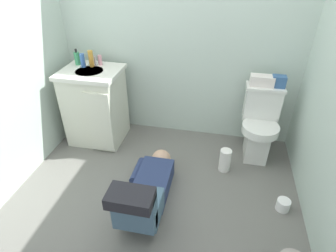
{
  "coord_description": "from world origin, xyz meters",
  "views": [
    {
      "loc": [
        0.47,
        -1.78,
        1.86
      ],
      "look_at": [
        0.02,
        0.35,
        0.45
      ],
      "focal_mm": 29.67,
      "sensor_mm": 36.0,
      "label": 1
    }
  ],
  "objects_px": {
    "toilet_paper_roll": "(283,205)",
    "faucet": "(95,61)",
    "bottle_amber": "(91,59)",
    "paper_towel_roll": "(225,160)",
    "bottle_blue": "(83,60)",
    "toiletry_bag": "(279,81)",
    "person_plumber": "(146,190)",
    "soap_dispenser": "(77,58)",
    "bottle_pink": "(100,60)",
    "vanity_cabinet": "(96,105)",
    "tissue_box": "(262,81)",
    "toilet": "(259,125)"
  },
  "relations": [
    {
      "from": "toilet_paper_roll",
      "to": "faucet",
      "type": "bearing_deg",
      "value": 157.05
    },
    {
      "from": "bottle_amber",
      "to": "paper_towel_roll",
      "type": "xyz_separation_m",
      "value": [
        1.45,
        -0.37,
        -0.78
      ]
    },
    {
      "from": "bottle_blue",
      "to": "faucet",
      "type": "bearing_deg",
      "value": 36.03
    },
    {
      "from": "toiletry_bag",
      "to": "bottle_amber",
      "type": "xyz_separation_m",
      "value": [
        -1.86,
        -0.04,
        0.1
      ]
    },
    {
      "from": "faucet",
      "to": "toilet_paper_roll",
      "type": "height_order",
      "value": "faucet"
    },
    {
      "from": "person_plumber",
      "to": "soap_dispenser",
      "type": "bearing_deg",
      "value": 135.05
    },
    {
      "from": "bottle_pink",
      "to": "toilet_paper_roll",
      "type": "relative_size",
      "value": 0.95
    },
    {
      "from": "vanity_cabinet",
      "to": "bottle_amber",
      "type": "distance_m",
      "value": 0.5
    },
    {
      "from": "tissue_box",
      "to": "bottle_amber",
      "type": "distance_m",
      "value": 1.71
    },
    {
      "from": "vanity_cabinet",
      "to": "bottle_amber",
      "type": "xyz_separation_m",
      "value": [
        -0.03,
        0.11,
        0.48
      ]
    },
    {
      "from": "person_plumber",
      "to": "bottle_amber",
      "type": "xyz_separation_m",
      "value": [
        -0.83,
        0.97,
        0.73
      ]
    },
    {
      "from": "vanity_cabinet",
      "to": "soap_dispenser",
      "type": "distance_m",
      "value": 0.52
    },
    {
      "from": "tissue_box",
      "to": "toiletry_bag",
      "type": "height_order",
      "value": "toiletry_bag"
    },
    {
      "from": "faucet",
      "to": "person_plumber",
      "type": "bearing_deg",
      "value": -51.54
    },
    {
      "from": "toiletry_bag",
      "to": "bottle_blue",
      "type": "distance_m",
      "value": 1.94
    },
    {
      "from": "bottle_pink",
      "to": "paper_towel_roll",
      "type": "relative_size",
      "value": 0.44
    },
    {
      "from": "toilet",
      "to": "vanity_cabinet",
      "type": "bearing_deg",
      "value": -178.31
    },
    {
      "from": "paper_towel_roll",
      "to": "person_plumber",
      "type": "bearing_deg",
      "value": -136.16
    },
    {
      "from": "tissue_box",
      "to": "bottle_pink",
      "type": "xyz_separation_m",
      "value": [
        -1.64,
        0.02,
        0.07
      ]
    },
    {
      "from": "vanity_cabinet",
      "to": "bottle_blue",
      "type": "height_order",
      "value": "bottle_blue"
    },
    {
      "from": "toilet",
      "to": "toilet_paper_roll",
      "type": "bearing_deg",
      "value": -74.41
    },
    {
      "from": "vanity_cabinet",
      "to": "paper_towel_roll",
      "type": "bearing_deg",
      "value": -10.69
    },
    {
      "from": "toiletry_bag",
      "to": "bottle_blue",
      "type": "bearing_deg",
      "value": -177.95
    },
    {
      "from": "toiletry_bag",
      "to": "bottle_amber",
      "type": "distance_m",
      "value": 1.86
    },
    {
      "from": "toiletry_bag",
      "to": "tissue_box",
      "type": "bearing_deg",
      "value": 180.0
    },
    {
      "from": "tissue_box",
      "to": "soap_dispenser",
      "type": "relative_size",
      "value": 1.33
    },
    {
      "from": "vanity_cabinet",
      "to": "toiletry_bag",
      "type": "relative_size",
      "value": 6.61
    },
    {
      "from": "vanity_cabinet",
      "to": "tissue_box",
      "type": "relative_size",
      "value": 3.73
    },
    {
      "from": "person_plumber",
      "to": "bottle_blue",
      "type": "relative_size",
      "value": 7.72
    },
    {
      "from": "vanity_cabinet",
      "to": "bottle_blue",
      "type": "distance_m",
      "value": 0.49
    },
    {
      "from": "toilet",
      "to": "faucet",
      "type": "relative_size",
      "value": 7.5
    },
    {
      "from": "bottle_blue",
      "to": "bottle_amber",
      "type": "xyz_separation_m",
      "value": [
        0.08,
        0.03,
        0.01
      ]
    },
    {
      "from": "paper_towel_roll",
      "to": "bottle_amber",
      "type": "bearing_deg",
      "value": 165.5
    },
    {
      "from": "toilet",
      "to": "tissue_box",
      "type": "bearing_deg",
      "value": 116.43
    },
    {
      "from": "toilet",
      "to": "soap_dispenser",
      "type": "bearing_deg",
      "value": 177.75
    },
    {
      "from": "bottle_blue",
      "to": "bottle_amber",
      "type": "distance_m",
      "value": 0.09
    },
    {
      "from": "toiletry_bag",
      "to": "paper_towel_roll",
      "type": "distance_m",
      "value": 0.9
    },
    {
      "from": "bottle_blue",
      "to": "bottle_pink",
      "type": "distance_m",
      "value": 0.17
    },
    {
      "from": "faucet",
      "to": "bottle_pink",
      "type": "height_order",
      "value": "bottle_pink"
    },
    {
      "from": "person_plumber",
      "to": "toiletry_bag",
      "type": "xyz_separation_m",
      "value": [
        1.03,
        1.01,
        0.63
      ]
    },
    {
      "from": "bottle_blue",
      "to": "paper_towel_roll",
      "type": "bearing_deg",
      "value": -12.58
    },
    {
      "from": "tissue_box",
      "to": "bottle_pink",
      "type": "height_order",
      "value": "bottle_pink"
    },
    {
      "from": "soap_dispenser",
      "to": "toilet_paper_roll",
      "type": "xyz_separation_m",
      "value": [
        2.12,
        -0.8,
        -0.84
      ]
    },
    {
      "from": "person_plumber",
      "to": "bottle_blue",
      "type": "distance_m",
      "value": 1.49
    },
    {
      "from": "bottle_amber",
      "to": "soap_dispenser",
      "type": "bearing_deg",
      "value": 173.23
    },
    {
      "from": "toiletry_bag",
      "to": "toilet",
      "type": "bearing_deg",
      "value": -139.23
    },
    {
      "from": "person_plumber",
      "to": "paper_towel_roll",
      "type": "height_order",
      "value": "person_plumber"
    },
    {
      "from": "toiletry_bag",
      "to": "paper_towel_roll",
      "type": "relative_size",
      "value": 0.53
    },
    {
      "from": "toilet_paper_roll",
      "to": "bottle_pink",
      "type": "bearing_deg",
      "value": 156.16
    },
    {
      "from": "bottle_blue",
      "to": "toiletry_bag",
      "type": "bearing_deg",
      "value": 2.05
    }
  ]
}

